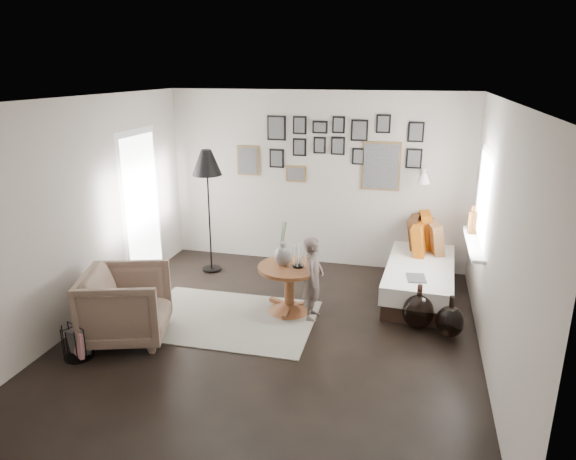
% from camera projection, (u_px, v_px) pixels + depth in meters
% --- Properties ---
extents(ground, '(4.80, 4.80, 0.00)m').
position_uv_depth(ground, '(273.00, 335.00, 5.82)').
color(ground, black).
rests_on(ground, ground).
extents(wall_back, '(4.50, 0.00, 4.50)m').
position_uv_depth(wall_back, '(316.00, 180.00, 7.65)').
color(wall_back, '#ADA297').
rests_on(wall_back, ground).
extents(wall_front, '(4.50, 0.00, 4.50)m').
position_uv_depth(wall_front, '(167.00, 334.00, 3.21)').
color(wall_front, '#ADA297').
rests_on(wall_front, ground).
extents(wall_left, '(0.00, 4.80, 4.80)m').
position_uv_depth(wall_left, '(86.00, 212.00, 5.96)').
color(wall_left, '#ADA297').
rests_on(wall_left, ground).
extents(wall_right, '(0.00, 4.80, 4.80)m').
position_uv_depth(wall_right, '(498.00, 242.00, 4.91)').
color(wall_right, '#ADA297').
rests_on(wall_right, ground).
extents(ceiling, '(4.80, 4.80, 0.00)m').
position_uv_depth(ceiling, '(271.00, 99.00, 5.04)').
color(ceiling, white).
rests_on(ceiling, wall_back).
extents(door_left, '(0.00, 2.14, 2.14)m').
position_uv_depth(door_left, '(141.00, 207.00, 7.14)').
color(door_left, white).
rests_on(door_left, wall_left).
extents(window_right, '(0.15, 1.32, 1.30)m').
position_uv_depth(window_right, '(473.00, 236.00, 6.27)').
color(window_right, white).
rests_on(window_right, wall_right).
extents(gallery_wall, '(2.74, 0.03, 1.08)m').
position_uv_depth(gallery_wall, '(336.00, 151.00, 7.43)').
color(gallery_wall, brown).
rests_on(gallery_wall, wall_back).
extents(wall_sconce, '(0.18, 0.36, 0.16)m').
position_uv_depth(wall_sconce, '(424.00, 178.00, 6.99)').
color(wall_sconce, white).
rests_on(wall_sconce, wall_back).
extents(rug, '(2.07, 1.46, 0.01)m').
position_uv_depth(rug, '(228.00, 319.00, 6.18)').
color(rug, silver).
rests_on(rug, ground).
extents(pedestal_table, '(0.77, 0.77, 0.60)m').
position_uv_depth(pedestal_table, '(289.00, 291.00, 6.30)').
color(pedestal_table, brown).
rests_on(pedestal_table, ground).
extents(vase, '(0.22, 0.22, 0.55)m').
position_uv_depth(vase, '(283.00, 252.00, 6.19)').
color(vase, black).
rests_on(vase, pedestal_table).
extents(candles, '(0.13, 0.13, 0.28)m').
position_uv_depth(candles, '(298.00, 256.00, 6.14)').
color(candles, black).
rests_on(candles, pedestal_table).
extents(daybed, '(0.94, 2.03, 0.96)m').
position_uv_depth(daybed, '(420.00, 271.00, 6.88)').
color(daybed, black).
rests_on(daybed, ground).
extents(magazine_on_daybed, '(0.25, 0.32, 0.02)m').
position_uv_depth(magazine_on_daybed, '(416.00, 278.00, 6.25)').
color(magazine_on_daybed, black).
rests_on(magazine_on_daybed, daybed).
extents(armchair, '(1.10, 1.08, 0.80)m').
position_uv_depth(armchair, '(126.00, 305.00, 5.64)').
color(armchair, brown).
rests_on(armchair, ground).
extents(armchair_cushion, '(0.45, 0.46, 0.16)m').
position_uv_depth(armchair_cushion, '(131.00, 297.00, 5.66)').
color(armchair_cushion, silver).
rests_on(armchair_cushion, armchair).
extents(floor_lamp, '(0.42, 0.42, 1.81)m').
position_uv_depth(floor_lamp, '(207.00, 167.00, 7.23)').
color(floor_lamp, black).
rests_on(floor_lamp, ground).
extents(magazine_basket, '(0.38, 0.38, 0.36)m').
position_uv_depth(magazine_basket, '(77.00, 342.00, 5.33)').
color(magazine_basket, black).
rests_on(magazine_basket, ground).
extents(demijohn_large, '(0.36, 0.36, 0.54)m').
position_uv_depth(demijohn_large, '(418.00, 311.00, 5.93)').
color(demijohn_large, black).
rests_on(demijohn_large, ground).
extents(demijohn_small, '(0.32, 0.32, 0.49)m').
position_uv_depth(demijohn_small, '(450.00, 321.00, 5.74)').
color(demijohn_small, black).
rests_on(demijohn_small, ground).
extents(child, '(0.25, 0.37, 1.02)m').
position_uv_depth(child, '(313.00, 279.00, 6.07)').
color(child, brown).
rests_on(child, ground).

